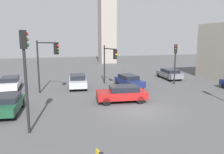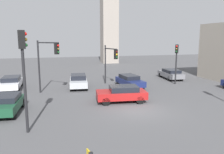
{
  "view_description": "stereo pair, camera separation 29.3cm",
  "coord_description": "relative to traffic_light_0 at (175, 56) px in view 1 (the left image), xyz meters",
  "views": [
    {
      "loc": [
        -6.27,
        -14.98,
        5.37
      ],
      "look_at": [
        -1.01,
        3.6,
        1.97
      ],
      "focal_mm": 35.8,
      "sensor_mm": 36.0,
      "label": 1
    },
    {
      "loc": [
        -5.99,
        -15.06,
        5.37
      ],
      "look_at": [
        -1.01,
        3.6,
        1.97
      ],
      "focal_mm": 35.8,
      "sensor_mm": 36.0,
      "label": 2
    }
  ],
  "objects": [
    {
      "name": "car_2",
      "position": [
        -11.19,
        1.05,
        -2.49
      ],
      "size": [
        2.2,
        4.39,
        1.42
      ],
      "rotation": [
        0.0,
        0.0,
        -1.67
      ],
      "color": "#ADB2B7",
      "rests_on": "ground_plane"
    },
    {
      "name": "traffic_light_2",
      "position": [
        -7.51,
        1.22,
        -0.1
      ],
      "size": [
        0.85,
        2.86,
        4.53
      ],
      "rotation": [
        0.0,
        0.0,
        -1.34
      ],
      "color": "black",
      "rests_on": "ground_plane"
    },
    {
      "name": "car_1",
      "position": [
        -17.11,
        -6.04,
        -2.53
      ],
      "size": [
        2.04,
        4.1,
        1.31
      ],
      "rotation": [
        0.0,
        0.0,
        -1.65
      ],
      "color": "#19472D",
      "rests_on": "ground_plane"
    },
    {
      "name": "ground_plane",
      "position": [
        -7.81,
        -7.85,
        -3.24
      ],
      "size": [
        97.55,
        97.55,
        0.0
      ],
      "primitive_type": "plane",
      "color": "#4C4C4F"
    },
    {
      "name": "car_0",
      "position": [
        -5.78,
        -0.34,
        -2.5
      ],
      "size": [
        2.17,
        4.36,
        1.37
      ],
      "rotation": [
        0.0,
        0.0,
        -1.46
      ],
      "color": "navy",
      "rests_on": "ground_plane"
    },
    {
      "name": "traffic_light_0",
      "position": [
        0.0,
        0.0,
        0.0
      ],
      "size": [
        0.46,
        0.48,
        4.62
      ],
      "rotation": [
        0.0,
        0.0,
        -2.28
      ],
      "color": "black",
      "rests_on": "ground_plane"
    },
    {
      "name": "car_3",
      "position": [
        -8.27,
        -5.44,
        -2.5
      ],
      "size": [
        4.33,
        2.3,
        1.38
      ],
      "rotation": [
        0.0,
        0.0,
        3.04
      ],
      "color": "maroon",
      "rests_on": "ground_plane"
    },
    {
      "name": "traffic_light_3",
      "position": [
        -15.35,
        -9.95,
        0.75
      ],
      "size": [
        0.49,
        0.4,
        5.78
      ],
      "rotation": [
        0.0,
        0.0,
        0.29
      ],
      "color": "black",
      "rests_on": "ground_plane"
    },
    {
      "name": "traffic_light_1",
      "position": [
        -14.25,
        -1.01,
        0.39
      ],
      "size": [
        2.04,
        1.84,
        5.12
      ],
      "rotation": [
        0.0,
        0.0,
        -0.73
      ],
      "color": "black",
      "rests_on": "ground_plane"
    },
    {
      "name": "car_4",
      "position": [
        -18.14,
        2.15,
        -2.54
      ],
      "size": [
        1.92,
        4.38,
        1.32
      ],
      "rotation": [
        0.0,
        0.0,
        -1.56
      ],
      "color": "silver",
      "rests_on": "ground_plane"
    },
    {
      "name": "car_6",
      "position": [
        1.2,
        3.19,
        -2.56
      ],
      "size": [
        2.24,
        4.47,
        1.28
      ],
      "rotation": [
        0.0,
        0.0,
        1.49
      ],
      "color": "slate",
      "rests_on": "ground_plane"
    }
  ]
}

